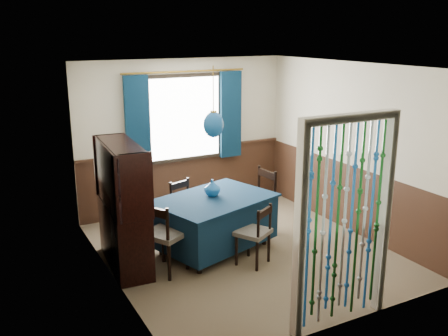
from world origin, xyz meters
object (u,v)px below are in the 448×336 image
chair_far (186,207)px  sideboard (124,224)px  dining_table (214,220)px  pendant_lamp (213,124)px  vase_table (212,188)px  chair_near (255,233)px  bowl_shelf (132,186)px  chair_right (258,199)px  chair_left (164,235)px  vase_sideboard (119,191)px

chair_far → sideboard: sideboard is taller
dining_table → pendant_lamp: pendant_lamp is taller
chair_far → vase_table: bearing=88.3°
chair_near → bowl_shelf: size_ratio=4.18×
dining_table → vase_table: bearing=59.4°
chair_right → bowl_shelf: size_ratio=4.91×
pendant_lamp → chair_near: bearing=-68.3°
sideboard → vase_table: size_ratio=7.72×
chair_left → vase_sideboard: vase_sideboard is taller
sideboard → chair_left: bearing=-44.0°
sideboard → vase_table: bearing=3.3°
chair_right → chair_far: bearing=65.1°
dining_table → chair_near: 0.70m
bowl_shelf → chair_near: bearing=-19.5°
chair_near → chair_left: chair_left is taller
chair_far → pendant_lamp: (0.14, -0.64, 1.31)m
chair_left → vase_sideboard: bearing=173.3°
chair_far → vase_sideboard: (-1.03, -0.20, 0.46)m
dining_table → chair_far: size_ratio=2.21×
chair_near → vase_sideboard: (-1.42, 1.09, 0.47)m
dining_table → chair_far: chair_far is taller
chair_near → vase_table: vase_table is taller
chair_left → sideboard: sideboard is taller
chair_right → dining_table: bearing=102.1°
chair_near → chair_left: (-1.11, 0.34, 0.06)m
chair_far → pendant_lamp: bearing=84.1°
sideboard → pendant_lamp: (1.23, -0.11, 1.18)m
chair_far → bowl_shelf: 1.47m
chair_left → vase_table: 1.02m
vase_table → sideboard: bearing=179.2°
pendant_lamp → chair_left: bearing=-159.9°
chair_near → vase_sideboard: vase_sideboard is taller
dining_table → chair_left: size_ratio=1.94×
chair_far → chair_right: (1.02, -0.36, 0.07)m
chair_right → vase_table: (-0.86, -0.19, 0.35)m
chair_far → sideboard: 1.22m
sideboard → bowl_shelf: size_ratio=8.34×
pendant_lamp → bowl_shelf: pendant_lamp is taller
chair_near → chair_far: 1.34m
dining_table → vase_table: (0.02, 0.09, 0.42)m
chair_near → bowl_shelf: bowl_shelf is taller
dining_table → pendant_lamp: bearing=-62.0°
chair_far → chair_right: 1.08m
chair_right → vase_table: vase_table is taller
chair_far → chair_left: 1.19m
sideboard → chair_far: bearing=29.9°
chair_near → pendant_lamp: 1.49m
chair_far → chair_left: size_ratio=0.88×
chair_left → chair_right: chair_right is taller
chair_near → chair_right: chair_right is taller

